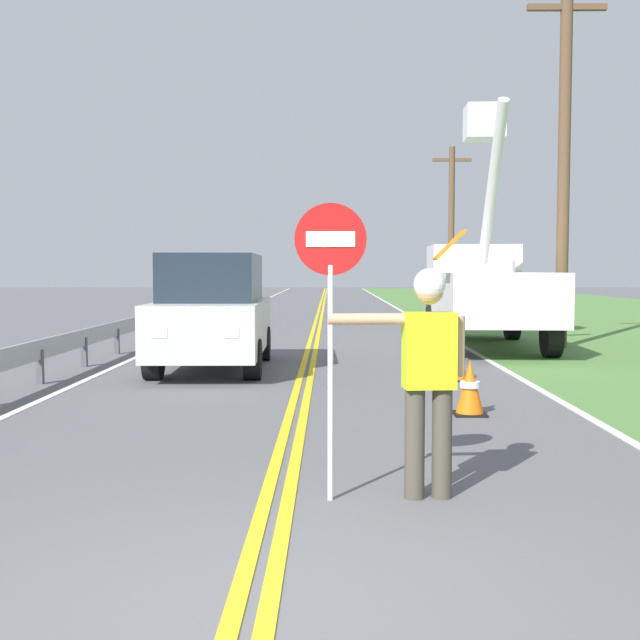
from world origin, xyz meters
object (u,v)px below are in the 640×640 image
at_px(flagger_worker, 428,367).
at_px(stop_sign_paddle, 331,283).
at_px(traffic_cone_lead, 470,388).
at_px(utility_pole_mid, 451,225).
at_px(utility_pole_near, 564,159).
at_px(oncoming_suv_nearest, 213,311).
at_px(utility_bucket_truck, 483,286).
at_px(traffic_cone_mid, 457,360).

xyz_separation_m(flagger_worker, stop_sign_paddle, (-0.77, -0.06, 0.66)).
relative_size(stop_sign_paddle, traffic_cone_lead, 3.33).
bearing_deg(flagger_worker, utility_pole_mid, 81.08).
bearing_deg(traffic_cone_lead, utility_pole_near, 67.32).
height_order(flagger_worker, oncoming_suv_nearest, oncoming_suv_nearest).
xyz_separation_m(flagger_worker, traffic_cone_lead, (0.98, 3.64, -0.71)).
height_order(oncoming_suv_nearest, traffic_cone_lead, oncoming_suv_nearest).
bearing_deg(utility_bucket_truck, traffic_cone_mid, -104.57).
xyz_separation_m(utility_pole_mid, traffic_cone_mid, (-3.54, -24.18, -3.59)).
bearing_deg(oncoming_suv_nearest, stop_sign_paddle, -75.54).
height_order(flagger_worker, traffic_cone_lead, flagger_worker).
bearing_deg(flagger_worker, utility_bucket_truck, 77.30).
bearing_deg(utility_pole_near, stop_sign_paddle, -113.44).
bearing_deg(utility_pole_mid, traffic_cone_mid, -98.33).
xyz_separation_m(stop_sign_paddle, utility_pole_mid, (5.62, 31.01, 2.22)).
bearing_deg(traffic_cone_lead, utility_bucket_truck, 78.24).
bearing_deg(traffic_cone_lead, flagger_worker, -105.05).
xyz_separation_m(utility_pole_mid, traffic_cone_lead, (-3.88, -27.30, -3.59)).
xyz_separation_m(utility_bucket_truck, oncoming_suv_nearest, (-5.79, -4.60, -0.36)).
xyz_separation_m(stop_sign_paddle, utility_pole_near, (5.40, 12.45, 2.68)).
height_order(utility_bucket_truck, oncoming_suv_nearest, utility_bucket_truck).
bearing_deg(utility_pole_mid, oncoming_suv_nearest, -108.86).
bearing_deg(utility_bucket_truck, utility_pole_near, -14.19).
bearing_deg(stop_sign_paddle, oncoming_suv_nearest, 104.46).
xyz_separation_m(utility_bucket_truck, traffic_cone_lead, (-1.91, -9.18, -1.09)).
xyz_separation_m(flagger_worker, oncoming_suv_nearest, (-2.90, 8.22, 0.01)).
distance_m(utility_bucket_truck, oncoming_suv_nearest, 7.41).
bearing_deg(flagger_worker, stop_sign_paddle, -175.15).
xyz_separation_m(utility_bucket_truck, utility_pole_mid, (1.97, 18.12, 2.51)).
relative_size(flagger_worker, traffic_cone_lead, 2.61).
height_order(utility_bucket_truck, utility_pole_near, utility_pole_near).
height_order(flagger_worker, traffic_cone_mid, flagger_worker).
distance_m(flagger_worker, traffic_cone_lead, 3.84).
height_order(utility_pole_mid, traffic_cone_lead, utility_pole_mid).
bearing_deg(utility_pole_near, traffic_cone_mid, -120.53).
relative_size(flagger_worker, stop_sign_paddle, 0.78).
distance_m(flagger_worker, stop_sign_paddle, 1.02).
bearing_deg(oncoming_suv_nearest, utility_pole_mid, 71.14).
height_order(flagger_worker, utility_bucket_truck, utility_bucket_truck).
bearing_deg(flagger_worker, utility_pole_near, 69.49).
height_order(stop_sign_paddle, traffic_cone_lead, stop_sign_paddle).
bearing_deg(stop_sign_paddle, flagger_worker, 4.85).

